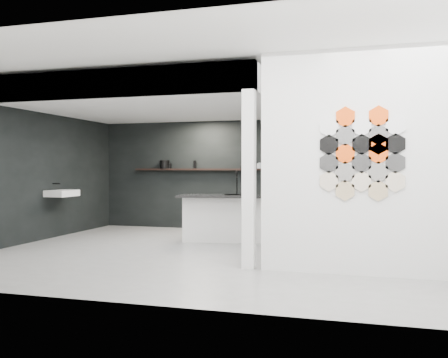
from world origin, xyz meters
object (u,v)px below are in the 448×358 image
stockpot (165,164)px  bottle_dark (195,165)px  glass_vase (260,166)px  utensil_cup (169,166)px  kettle (244,165)px  partition_panel (360,162)px  glass_bowl (260,166)px  kitchen_island (223,217)px  wall_basin (62,193)px

stockpot → bottle_dark: bearing=0.0°
stockpot → bottle_dark: 0.71m
glass_vase → utensil_cup: size_ratio=1.11×
kettle → glass_vase: bearing=7.6°
stockpot → kettle: stockpot is taller
partition_panel → glass_bowl: 4.39m
kitchen_island → utensil_cup: utensil_cup is taller
glass_bowl → bottle_dark: 1.46m
kettle → wall_basin: bearing=-138.2°
wall_basin → bottle_dark: (1.93, 2.07, 0.56)m
partition_panel → kettle: 4.56m
wall_basin → stockpot: 2.46m
glass_bowl → kitchen_island: bearing=-102.7°
wall_basin → kettle: kettle is taller
stockpot → kettle: bearing=0.0°
glass_bowl → glass_vase: 0.01m
glass_bowl → utensil_cup: bearing=180.0°
partition_panel → wall_basin: size_ratio=4.67×
wall_basin → kettle: (3.04, 2.07, 0.54)m
wall_basin → kitchen_island: kitchen_island is taller
utensil_cup → stockpot: bearing=180.0°
kitchen_island → glass_vase: 1.88m
glass_vase → bottle_dark: (-1.46, 0.00, 0.02)m
partition_panel → wall_basin: 5.78m
utensil_cup → glass_vase: bearing=0.0°
kitchen_island → stockpot: bearing=129.2°
stockpot → utensil_cup: (0.12, 0.00, -0.04)m
partition_panel → glass_vase: bearing=118.2°
glass_vase → glass_bowl: bearing=0.0°
kitchen_island → utensil_cup: 2.50m
stockpot → utensil_cup: size_ratio=2.02×
wall_basin → glass_bowl: size_ratio=4.02×
wall_basin → bottle_dark: 2.88m
stockpot → glass_bowl: (2.17, 0.00, -0.04)m
glass_bowl → bottle_dark: bottle_dark is taller
kettle → glass_bowl: (0.35, 0.00, -0.01)m
wall_basin → stockpot: (1.22, 2.07, 0.56)m
partition_panel → bottle_dark: size_ratio=16.35×
bottle_dark → partition_panel: bearing=-47.6°
stockpot → bottle_dark: stockpot is taller
partition_panel → stockpot: size_ratio=12.70×
glass_vase → kettle: bearing=180.0°
glass_bowl → stockpot: bearing=180.0°
partition_panel → utensil_cup: 5.66m
partition_panel → kettle: bearing=122.1°
wall_basin → bottle_dark: size_ratio=3.50×
bottle_dark → glass_vase: bearing=0.0°
kitchen_island → glass_vase: bearing=67.6°
partition_panel → glass_vase: 4.39m
bottle_dark → glass_bowl: bearing=0.0°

